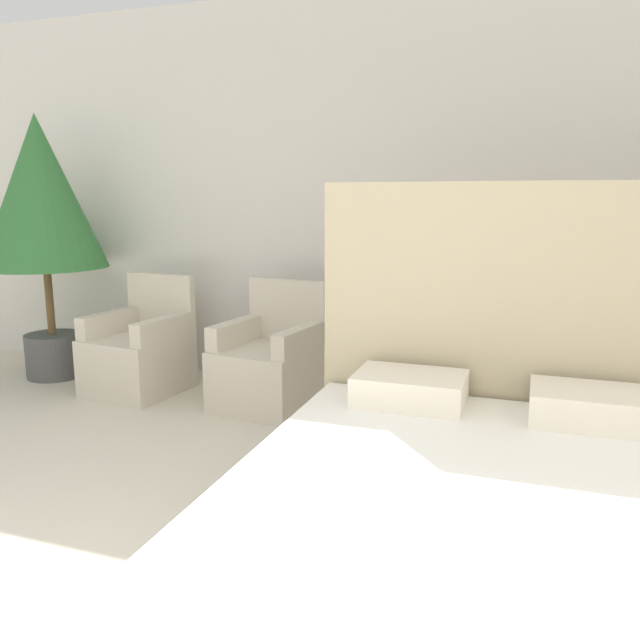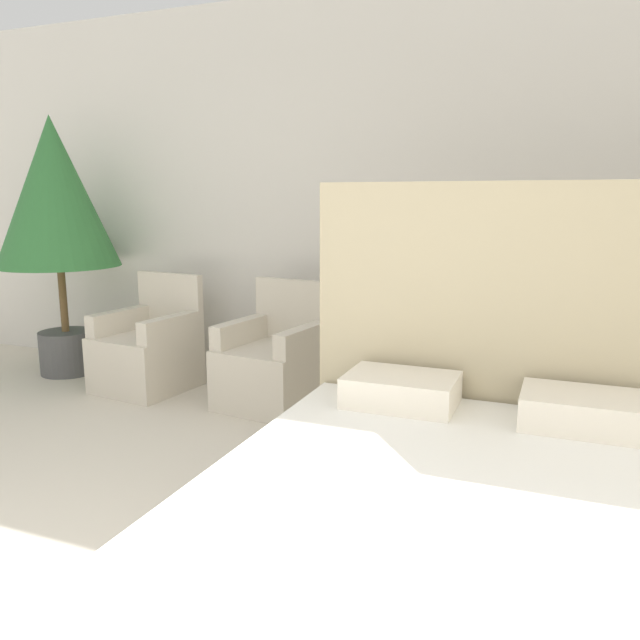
{
  "view_description": "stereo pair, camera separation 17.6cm",
  "coord_description": "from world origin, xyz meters",
  "views": [
    {
      "loc": [
        1.42,
        -0.73,
        1.43
      ],
      "look_at": [
        0.25,
        2.68,
        0.73
      ],
      "focal_mm": 35.0,
      "sensor_mm": 36.0,
      "label": 1
    },
    {
      "loc": [
        1.59,
        -0.67,
        1.43
      ],
      "look_at": [
        0.25,
        2.68,
        0.73
      ],
      "focal_mm": 35.0,
      "sensor_mm": 36.0,
      "label": 2
    }
  ],
  "objects": [
    {
      "name": "bed",
      "position": [
        1.3,
        1.26,
        0.3
      ],
      "size": [
        1.74,
        2.18,
        1.51
      ],
      "color": "#4C4238",
      "rests_on": "ground_plane"
    },
    {
      "name": "armchair_near_window_right",
      "position": [
        -0.28,
        3.11,
        0.27
      ],
      "size": [
        0.7,
        0.72,
        0.86
      ],
      "rotation": [
        0.0,
        0.0,
        -0.13
      ],
      "color": "beige",
      "rests_on": "ground_plane"
    },
    {
      "name": "armchair_near_window_left",
      "position": [
        -1.34,
        3.11,
        0.27
      ],
      "size": [
        0.69,
        0.72,
        0.86
      ],
      "rotation": [
        0.0,
        0.0,
        -0.12
      ],
      "color": "beige",
      "rests_on": "ground_plane"
    },
    {
      "name": "potted_palm",
      "position": [
        -2.24,
        3.22,
        1.41
      ],
      "size": [
        0.96,
        0.96,
        2.07
      ],
      "color": "#4C4C4C",
      "rests_on": "ground_plane"
    },
    {
      "name": "wall_back",
      "position": [
        0.0,
        3.81,
        1.45
      ],
      "size": [
        10.0,
        0.06,
        2.9
      ],
      "color": "silver",
      "rests_on": "ground_plane"
    }
  ]
}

